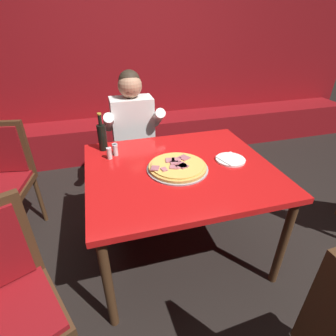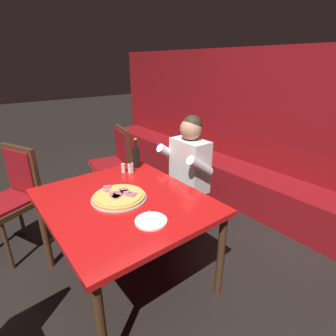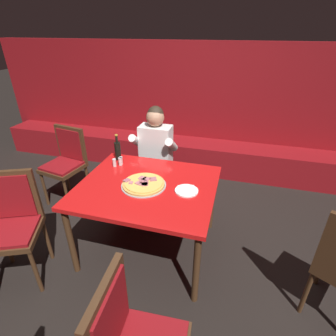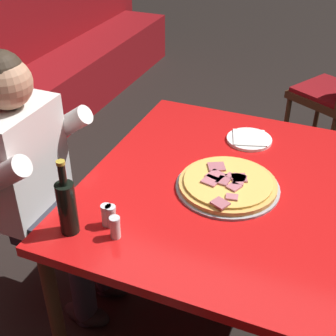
% 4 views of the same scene
% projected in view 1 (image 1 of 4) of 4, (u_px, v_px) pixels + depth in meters
% --- Properties ---
extents(ground_plane, '(24.00, 24.00, 0.00)m').
position_uv_depth(ground_plane, '(178.00, 247.00, 2.19)').
color(ground_plane, black).
extents(booth_wall_panel, '(6.80, 0.16, 1.90)m').
position_uv_depth(booth_wall_panel, '(130.00, 77.00, 3.52)').
color(booth_wall_panel, maroon).
rests_on(booth_wall_panel, ground_plane).
extents(booth_bench, '(6.46, 0.48, 0.46)m').
position_uv_depth(booth_bench, '(138.00, 136.00, 3.62)').
color(booth_bench, maroon).
rests_on(booth_bench, ground_plane).
extents(main_dining_table, '(1.26, 1.09, 0.77)m').
position_uv_depth(main_dining_table, '(180.00, 176.00, 1.84)').
color(main_dining_table, '#422816').
rests_on(main_dining_table, ground_plane).
extents(pizza, '(0.42, 0.42, 0.05)m').
position_uv_depth(pizza, '(177.00, 167.00, 1.76)').
color(pizza, '#9E9EA3').
rests_on(pizza, main_dining_table).
extents(plate_white_paper, '(0.21, 0.21, 0.02)m').
position_uv_depth(plate_white_paper, '(230.00, 159.00, 1.87)').
color(plate_white_paper, white).
rests_on(plate_white_paper, main_dining_table).
extents(beer_bottle, '(0.07, 0.07, 0.29)m').
position_uv_depth(beer_bottle, '(102.00, 136.00, 1.97)').
color(beer_bottle, black).
rests_on(beer_bottle, main_dining_table).
extents(shaker_black_pepper, '(0.04, 0.04, 0.09)m').
position_uv_depth(shaker_black_pepper, '(115.00, 149.00, 1.94)').
color(shaker_black_pepper, silver).
rests_on(shaker_black_pepper, main_dining_table).
extents(shaker_red_pepper_flakes, '(0.04, 0.04, 0.09)m').
position_uv_depth(shaker_red_pepper_flakes, '(115.00, 151.00, 1.93)').
color(shaker_red_pepper_flakes, silver).
rests_on(shaker_red_pepper_flakes, main_dining_table).
extents(shaker_parmesan, '(0.04, 0.04, 0.09)m').
position_uv_depth(shaker_parmesan, '(109.00, 154.00, 1.88)').
color(shaker_parmesan, silver).
rests_on(shaker_parmesan, main_dining_table).
extents(diner_seated_blue_shirt, '(0.53, 0.53, 1.27)m').
position_uv_depth(diner_seated_blue_shirt, '(135.00, 136.00, 2.42)').
color(diner_seated_blue_shirt, black).
rests_on(diner_seated_blue_shirt, ground_plane).
extents(dining_chair_by_booth, '(0.51, 0.51, 0.98)m').
position_uv_depth(dining_chair_by_booth, '(0.00, 175.00, 2.07)').
color(dining_chair_by_booth, '#422816').
rests_on(dining_chair_by_booth, ground_plane).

